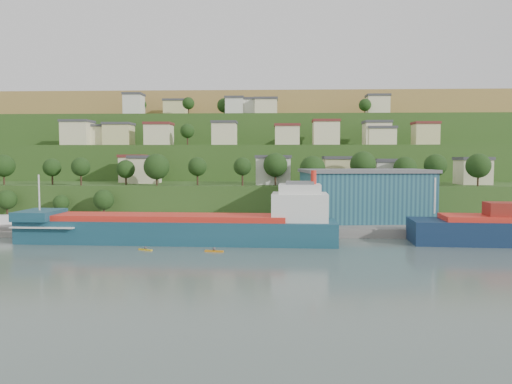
{
  "coord_description": "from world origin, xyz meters",
  "views": [
    {
      "loc": [
        11.26,
        -94.02,
        17.47
      ],
      "look_at": [
        6.94,
        15.0,
        10.13
      ],
      "focal_mm": 35.0,
      "sensor_mm": 36.0,
      "label": 1
    }
  ],
  "objects_px": {
    "cargo_ship_near": "(188,229)",
    "caravan": "(12,221)",
    "kayak_orange": "(214,250)",
    "warehouse": "(365,195)"
  },
  "relations": [
    {
      "from": "cargo_ship_near",
      "to": "caravan",
      "type": "bearing_deg",
      "value": 166.05
    },
    {
      "from": "caravan",
      "to": "kayak_orange",
      "type": "height_order",
      "value": "caravan"
    },
    {
      "from": "warehouse",
      "to": "caravan",
      "type": "bearing_deg",
      "value": -179.59
    },
    {
      "from": "cargo_ship_near",
      "to": "kayak_orange",
      "type": "bearing_deg",
      "value": -54.4
    },
    {
      "from": "warehouse",
      "to": "caravan",
      "type": "distance_m",
      "value": 85.64
    },
    {
      "from": "cargo_ship_near",
      "to": "caravan",
      "type": "xyz_separation_m",
      "value": [
        -44.31,
        12.8,
        -0.06
      ]
    },
    {
      "from": "warehouse",
      "to": "kayak_orange",
      "type": "distance_m",
      "value": 47.86
    },
    {
      "from": "cargo_ship_near",
      "to": "kayak_orange",
      "type": "height_order",
      "value": "cargo_ship_near"
    },
    {
      "from": "caravan",
      "to": "kayak_orange",
      "type": "bearing_deg",
      "value": -34.7
    },
    {
      "from": "cargo_ship_near",
      "to": "warehouse",
      "type": "bearing_deg",
      "value": 31.32
    }
  ]
}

